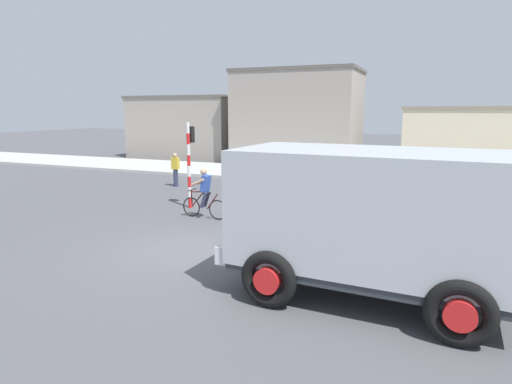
# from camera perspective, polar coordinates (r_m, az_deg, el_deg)

# --- Properties ---
(ground_plane) EXTENTS (120.00, 120.00, 0.00)m
(ground_plane) POSITION_cam_1_polar(r_m,az_deg,el_deg) (11.54, -9.11, -7.70)
(ground_plane) COLOR #4C4C51
(sidewalk_far) EXTENTS (80.00, 5.00, 0.16)m
(sidewalk_far) POSITION_cam_1_polar(r_m,az_deg,el_deg) (23.98, 8.12, 2.17)
(sidewalk_far) COLOR #ADADA8
(sidewalk_far) RESTS_ON ground
(truck_foreground) EXTENTS (5.53, 3.04, 2.90)m
(truck_foreground) POSITION_cam_1_polar(r_m,az_deg,el_deg) (8.53, 15.02, -2.91)
(truck_foreground) COLOR #B2B7BC
(truck_foreground) RESTS_ON ground
(cyclist) EXTENTS (1.73, 0.50, 1.72)m
(cyclist) POSITION_cam_1_polar(r_m,az_deg,el_deg) (14.64, -6.87, -0.18)
(cyclist) COLOR black
(cyclist) RESTS_ON ground
(traffic_light_pole) EXTENTS (0.24, 0.43, 3.20)m
(traffic_light_pole) POSITION_cam_1_polar(r_m,az_deg,el_deg) (16.20, -8.81, 5.13)
(traffic_light_pole) COLOR red
(traffic_light_pole) RESTS_ON ground
(car_red_near) EXTENTS (4.30, 2.66, 1.60)m
(car_red_near) POSITION_cam_1_polar(r_m,az_deg,el_deg) (15.26, 29.62, -1.27)
(car_red_near) COLOR white
(car_red_near) RESTS_ON ground
(car_white_mid) EXTENTS (4.32, 2.79, 1.60)m
(car_white_mid) POSITION_cam_1_polar(r_m,az_deg,el_deg) (14.89, 13.76, -0.42)
(car_white_mid) COLOR #B7B7BC
(car_white_mid) RESTS_ON ground
(pedestrian_near_kerb) EXTENTS (0.34, 0.22, 1.62)m
(pedestrian_near_kerb) POSITION_cam_1_polar(r_m,az_deg,el_deg) (21.04, -10.65, 3.00)
(pedestrian_near_kerb) COLOR #2D334C
(pedestrian_near_kerb) RESTS_ON ground
(building_corner_left) EXTENTS (8.45, 5.95, 4.70)m
(building_corner_left) POSITION_cam_1_polar(r_m,az_deg,el_deg) (34.68, -8.63, 8.57)
(building_corner_left) COLOR #9E9389
(building_corner_left) RESTS_ON ground
(building_mid_block) EXTENTS (8.18, 5.42, 6.29)m
(building_mid_block) POSITION_cam_1_polar(r_m,az_deg,el_deg) (29.81, 5.61, 9.83)
(building_mid_block) COLOR #9E9389
(building_mid_block) RESTS_ON ground
(building_corner_right) EXTENTS (11.42, 5.68, 3.86)m
(building_corner_right) POSITION_cam_1_polar(r_m,az_deg,el_deg) (30.09, 29.85, 6.15)
(building_corner_right) COLOR beige
(building_corner_right) RESTS_ON ground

